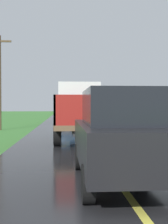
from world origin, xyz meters
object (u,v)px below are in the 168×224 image
banana_truck_near (80,111)px  following_car (120,135)px  banana_truck_far (72,108)px  utility_pole_roadside (0,80)px

banana_truck_near → following_car: 8.10m
banana_truck_near → banana_truck_far: 15.33m
utility_pole_roadside → following_car: bearing=-69.1°
banana_truck_near → banana_truck_far: size_ratio=1.00×
banana_truck_far → utility_pole_roadside: bearing=-121.7°
banana_truck_near → following_car: bearing=-87.3°
utility_pole_roadside → following_car: utility_pole_roadside is taller
banana_truck_far → utility_pole_roadside: utility_pole_roadside is taller
banana_truck_near → utility_pole_roadside: 8.78m
banana_truck_far → following_car: bearing=-89.2°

